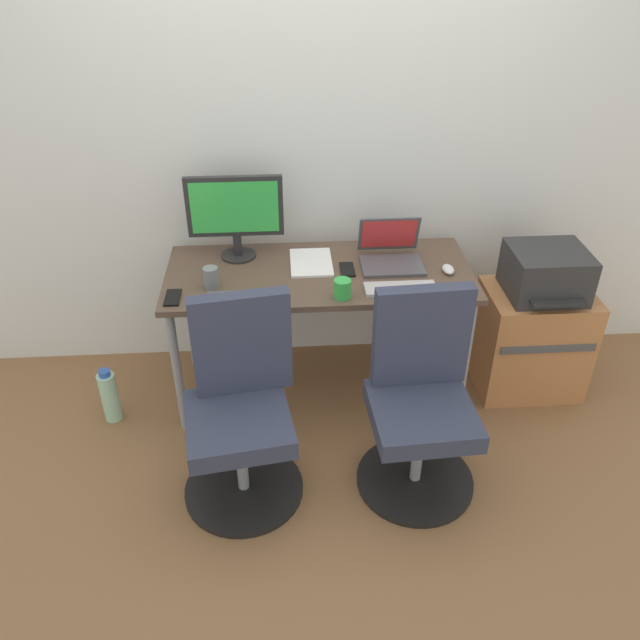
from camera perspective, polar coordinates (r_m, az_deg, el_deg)
ground_plane at (r=3.61m, az=-0.05°, el=-5.91°), size 5.28×5.28×0.00m
back_wall at (r=3.35m, az=-0.56°, el=16.29°), size 4.40×0.04×2.60m
desk at (r=3.23m, az=-0.06°, el=3.24°), size 1.52×0.66×0.73m
office_chair_left at (r=2.82m, az=-7.04°, el=-8.09°), size 0.54×0.54×0.94m
office_chair_right at (r=2.88m, az=8.88°, el=-7.35°), size 0.54×0.54×0.94m
side_cabinet at (r=3.63m, az=18.24°, el=-1.71°), size 0.54×0.41×0.59m
printer at (r=3.42m, az=19.43°, el=4.01°), size 0.38×0.40×0.24m
water_bottle_on_floor at (r=3.49m, az=-18.18°, el=-6.43°), size 0.09×0.09×0.31m
desktop_monitor at (r=3.26m, az=-7.56°, el=9.53°), size 0.48×0.18×0.43m
open_laptop at (r=3.28m, az=6.29°, el=5.97°), size 0.31×0.29×0.22m
keyboard_by_monitor at (r=2.97m, az=-6.80°, el=1.91°), size 0.34×0.12×0.02m
keyboard_by_laptop at (r=3.05m, az=7.17°, el=2.78°), size 0.34×0.12×0.02m
mouse_by_monitor at (r=3.19m, az=-9.81°, el=4.09°), size 0.06×0.10×0.03m
mouse_by_laptop at (r=3.24m, az=11.31°, el=4.44°), size 0.06×0.10×0.03m
coffee_mug at (r=2.96m, az=2.00°, el=2.79°), size 0.08×0.08×0.09m
pen_cup at (r=3.08m, az=-9.65°, el=3.72°), size 0.07×0.07×0.10m
phone_near_monitor at (r=3.20m, az=2.44°, el=4.46°), size 0.07×0.14×0.01m
phone_near_laptop at (r=3.05m, az=-12.94°, el=1.95°), size 0.07×0.14×0.01m
paper_pile at (r=3.27m, az=-0.79°, el=5.13°), size 0.21×0.30×0.01m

